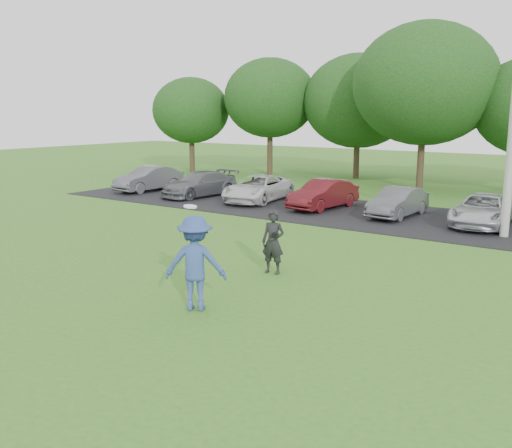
% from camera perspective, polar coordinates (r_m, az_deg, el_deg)
% --- Properties ---
extents(ground, '(100.00, 100.00, 0.00)m').
position_cam_1_polar(ground, '(12.23, -9.53, -8.63)').
color(ground, '#376E1F').
rests_on(ground, ground).
extents(parking_lot, '(32.00, 6.50, 0.03)m').
position_cam_1_polar(parking_lot, '(23.03, 13.65, 0.65)').
color(parking_lot, black).
rests_on(parking_lot, ground).
extents(frisbee_player, '(1.50, 1.31, 2.27)m').
position_cam_1_polar(frisbee_player, '(11.99, -6.08, -3.90)').
color(frisbee_player, '#324A8F').
rests_on(frisbee_player, ground).
extents(camera_bystander, '(0.66, 0.49, 1.65)m').
position_cam_1_polar(camera_bystander, '(14.60, 1.72, -1.81)').
color(camera_bystander, black).
rests_on(camera_bystander, ground).
extents(parked_cars, '(28.54, 4.91, 1.26)m').
position_cam_1_polar(parked_cars, '(22.75, 14.80, 1.99)').
color(parked_cars, '#57595E').
rests_on(parked_cars, parking_lot).
extents(tree_row, '(42.39, 9.85, 8.64)m').
position_cam_1_polar(tree_row, '(31.62, 23.33, 11.78)').
color(tree_row, '#38281C').
rests_on(tree_row, ground).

